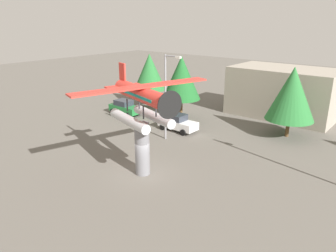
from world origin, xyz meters
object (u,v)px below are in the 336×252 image
Objects in this scene: car_near_green at (125,107)px; car_mid_white at (177,122)px; streetlight_primary at (167,92)px; tree_west at (150,72)px; floatplane_monument at (142,101)px; tree_center_back at (292,94)px; display_pedestal at (142,149)px; tree_east at (181,78)px; storefront_building at (284,92)px.

car_near_green is 1.00× the size of car_mid_white.
streetlight_primary is 1.18× the size of tree_west.
tree_west is (-9.96, 8.35, -0.16)m from streetlight_primary.
tree_center_back is (5.33, 15.10, -1.36)m from floatplane_monument.
display_pedestal is 16.19m from tree_center_back.
tree_center_back reaches higher than tree_west.
car_mid_white is at bearing -3.98° from car_near_green.
tree_east is at bearing 115.54° from display_pedestal.
tree_east is at bearing 115.27° from streetlight_primary.
display_pedestal is 0.97× the size of car_near_green.
display_pedestal is 10.39m from car_mid_white.
storefront_building is at bearing 101.16° from floatplane_monument.
car_mid_white is 5.44m from tree_east.
car_near_green is 0.61× the size of tree_west.
display_pedestal is 16.32m from car_near_green.
storefront_building reaches higher than car_near_green.
tree_west is 7.70m from tree_east.
streetlight_primary is at bearing -136.56° from tree_center_back.
tree_center_back is at bearing 15.27° from car_near_green.
tree_west is at bearing 147.80° from floatplane_monument.
car_mid_white is 14.14m from storefront_building.
tree_center_back is (9.55, 5.58, 3.49)m from car_mid_white.
storefront_building is at bearing 70.31° from streetlight_primary.
display_pedestal is 0.97× the size of car_mid_white.
floatplane_monument is 17.10m from car_near_green.
floatplane_monument is at bearing -66.07° from car_mid_white.
tree_west is at bearing 95.22° from car_near_green.
storefront_building is 1.63× the size of tree_east.
car_near_green is 0.57× the size of tree_east.
tree_west is at bearing 131.17° from display_pedestal.
storefront_building is (5.44, 15.21, -1.84)m from streetlight_primary.
tree_east is at bearing 19.99° from car_near_green.
tree_center_back is at bearing -0.25° from tree_west.
floatplane_monument is at bearing -95.28° from storefront_building.
display_pedestal is at bearing -95.62° from storefront_building.
streetlight_primary reaches higher than tree_east.
tree_center_back reaches higher than car_mid_white.
tree_east is 1.06× the size of tree_center_back.
storefront_building reaches higher than car_mid_white.
car_mid_white is (-4.10, 9.48, -1.15)m from display_pedestal.
streetlight_primary is at bearing -109.69° from storefront_building.
tree_east reaches higher than car_mid_white.
car_near_green is 19.21m from tree_center_back.
car_mid_white is 0.60× the size of tree_center_back.
tree_west reaches higher than display_pedestal.
floatplane_monument is 0.86× the size of storefront_building.
display_pedestal is 22.12m from storefront_building.
floatplane_monument is at bearing -64.06° from tree_east.
display_pedestal is 0.39× the size of floatplane_monument.
floatplane_monument is at bearing -48.64° from tree_west.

